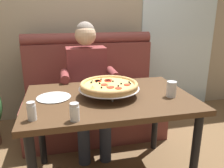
% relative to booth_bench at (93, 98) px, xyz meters
% --- Properties ---
extents(back_wall_with_window, '(6.00, 0.12, 2.80)m').
position_rel_booth_bench_xyz_m(back_wall_with_window, '(0.00, 0.57, 1.00)').
color(back_wall_with_window, tan).
rests_on(back_wall_with_window, ground_plane).
extents(window_panel, '(1.10, 0.02, 2.80)m').
position_rel_booth_bench_xyz_m(window_panel, '(1.31, 0.50, 1.00)').
color(window_panel, white).
rests_on(window_panel, ground_plane).
extents(booth_bench, '(1.52, 0.78, 1.13)m').
position_rel_booth_bench_xyz_m(booth_bench, '(0.00, 0.00, 0.00)').
color(booth_bench, brown).
rests_on(booth_bench, ground_plane).
extents(dining_table, '(1.24, 0.84, 0.75)m').
position_rel_booth_bench_xyz_m(dining_table, '(0.00, -0.89, 0.26)').
color(dining_table, '#4C331E').
rests_on(dining_table, ground_plane).
extents(diner_main, '(0.54, 0.64, 1.27)m').
position_rel_booth_bench_xyz_m(diner_main, '(-0.08, -0.27, 0.31)').
color(diner_main, '#2D3342').
rests_on(diner_main, ground_plane).
extents(pizza, '(0.46, 0.46, 0.12)m').
position_rel_booth_bench_xyz_m(pizza, '(0.00, -0.89, 0.44)').
color(pizza, silver).
rests_on(pizza, dining_table).
extents(shaker_pepper_flakes, '(0.06, 0.06, 0.11)m').
position_rel_booth_bench_xyz_m(shaker_pepper_flakes, '(-0.28, -1.24, 0.40)').
color(shaker_pepper_flakes, white).
rests_on(shaker_pepper_flakes, dining_table).
extents(shaker_parmesan, '(0.05, 0.05, 0.11)m').
position_rel_booth_bench_xyz_m(shaker_parmesan, '(-0.53, -1.18, 0.40)').
color(shaker_parmesan, white).
rests_on(shaker_parmesan, dining_table).
extents(plate_near_left, '(0.25, 0.25, 0.02)m').
position_rel_booth_bench_xyz_m(plate_near_left, '(-0.41, -0.83, 0.36)').
color(plate_near_left, white).
rests_on(plate_near_left, dining_table).
extents(drinking_glass, '(0.07, 0.07, 0.12)m').
position_rel_booth_bench_xyz_m(drinking_glass, '(0.45, -1.00, 0.40)').
color(drinking_glass, silver).
rests_on(drinking_glass, dining_table).
extents(patio_chair, '(0.42, 0.42, 0.86)m').
position_rel_booth_bench_xyz_m(patio_chair, '(1.10, 1.28, 0.13)').
color(patio_chair, black).
rests_on(patio_chair, ground_plane).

